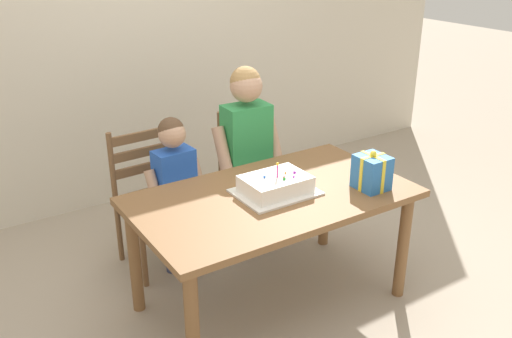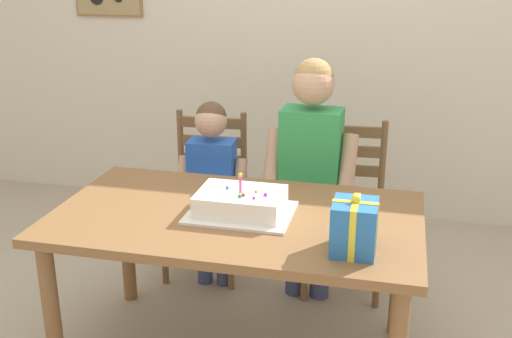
{
  "view_description": "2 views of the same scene",
  "coord_description": "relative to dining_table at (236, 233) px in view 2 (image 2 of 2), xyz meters",
  "views": [
    {
      "loc": [
        -1.6,
        -2.32,
        2.08
      ],
      "look_at": [
        -0.04,
        0.11,
        0.84
      ],
      "focal_mm": 39.19,
      "sensor_mm": 36.0,
      "label": 1
    },
    {
      "loc": [
        0.64,
        -2.33,
        1.77
      ],
      "look_at": [
        0.07,
        0.08,
        0.91
      ],
      "focal_mm": 43.13,
      "sensor_mm": 36.0,
      "label": 2
    }
  ],
  "objects": [
    {
      "name": "chair_left",
      "position": [
        -0.4,
        0.81,
        -0.17
      ],
      "size": [
        0.44,
        0.44,
        0.92
      ],
      "color": "brown",
      "rests_on": "ground"
    },
    {
      "name": "child_younger",
      "position": [
        -0.31,
        0.63,
        0.0
      ],
      "size": [
        0.39,
        0.23,
        1.05
      ],
      "color": "#38426B",
      "rests_on": "ground"
    },
    {
      "name": "gift_box_red_large",
      "position": [
        0.52,
        -0.24,
        0.19
      ],
      "size": [
        0.17,
        0.18,
        0.23
      ],
      "color": "#286BB7",
      "rests_on": "dining_table"
    },
    {
      "name": "child_older",
      "position": [
        0.22,
        0.63,
        0.15
      ],
      "size": [
        0.47,
        0.27,
        1.3
      ],
      "color": "#38426B",
      "rests_on": "ground"
    },
    {
      "name": "back_wall",
      "position": [
        -0.01,
        1.88,
        0.67
      ],
      "size": [
        6.4,
        0.11,
        2.6
      ],
      "color": "beige",
      "rests_on": "ground"
    },
    {
      "name": "chair_right",
      "position": [
        0.39,
        0.81,
        -0.17
      ],
      "size": [
        0.44,
        0.44,
        0.92
      ],
      "color": "brown",
      "rests_on": "ground"
    },
    {
      "name": "dining_table",
      "position": [
        0.0,
        0.0,
        0.0
      ],
      "size": [
        1.56,
        0.89,
        0.72
      ],
      "color": "brown",
      "rests_on": "ground"
    },
    {
      "name": "birthday_cake",
      "position": [
        0.02,
        -0.0,
        0.14
      ],
      "size": [
        0.44,
        0.34,
        0.19
      ],
      "color": "white",
      "rests_on": "dining_table"
    }
  ]
}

